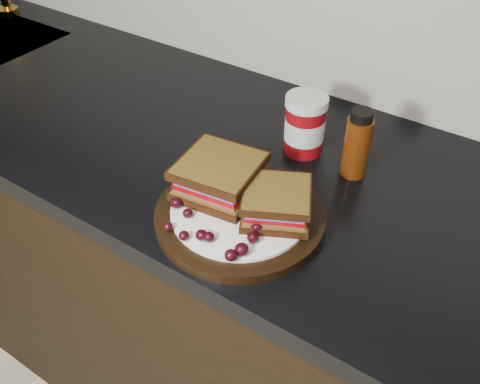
% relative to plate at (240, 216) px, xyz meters
% --- Properties ---
extents(base_cabinets, '(3.96, 0.58, 0.86)m').
position_rel_plate_xyz_m(base_cabinets, '(0.00, 0.15, -0.48)').
color(base_cabinets, black).
rests_on(base_cabinets, ground_plane).
extents(countertop, '(3.98, 0.60, 0.04)m').
position_rel_plate_xyz_m(countertop, '(0.00, 0.15, -0.03)').
color(countertop, black).
rests_on(countertop, base_cabinets).
extents(plate, '(0.28, 0.28, 0.02)m').
position_rel_plate_xyz_m(plate, '(0.00, 0.00, 0.00)').
color(plate, black).
rests_on(plate, countertop).
extents(sandwich_left, '(0.14, 0.14, 0.06)m').
position_rel_plate_xyz_m(sandwich_left, '(-0.06, 0.02, 0.04)').
color(sandwich_left, brown).
rests_on(sandwich_left, plate).
extents(sandwich_right, '(0.14, 0.14, 0.05)m').
position_rel_plate_xyz_m(sandwich_right, '(0.05, 0.02, 0.04)').
color(sandwich_right, brown).
rests_on(sandwich_right, plate).
extents(grape_0, '(0.02, 0.02, 0.02)m').
position_rel_plate_xyz_m(grape_0, '(-0.09, -0.05, 0.02)').
color(grape_0, black).
rests_on(grape_0, plate).
extents(grape_1, '(0.02, 0.02, 0.02)m').
position_rel_plate_xyz_m(grape_1, '(-0.06, -0.06, 0.02)').
color(grape_1, black).
rests_on(grape_1, plate).
extents(grape_2, '(0.02, 0.02, 0.01)m').
position_rel_plate_xyz_m(grape_2, '(-0.07, -0.10, 0.02)').
color(grape_2, black).
rests_on(grape_2, plate).
extents(grape_3, '(0.02, 0.02, 0.02)m').
position_rel_plate_xyz_m(grape_3, '(-0.03, -0.10, 0.02)').
color(grape_3, black).
rests_on(grape_3, plate).
extents(grape_4, '(0.02, 0.02, 0.02)m').
position_rel_plate_xyz_m(grape_4, '(-0.01, -0.09, 0.02)').
color(grape_4, black).
rests_on(grape_4, plate).
extents(grape_5, '(0.02, 0.02, 0.02)m').
position_rel_plate_xyz_m(grape_5, '(0.00, -0.09, 0.02)').
color(grape_5, black).
rests_on(grape_5, plate).
extents(grape_6, '(0.02, 0.02, 0.02)m').
position_rel_plate_xyz_m(grape_6, '(0.05, -0.10, 0.02)').
color(grape_6, black).
rests_on(grape_6, plate).
extents(grape_7, '(0.02, 0.02, 0.02)m').
position_rel_plate_xyz_m(grape_7, '(0.06, -0.08, 0.02)').
color(grape_7, black).
rests_on(grape_7, plate).
extents(grape_8, '(0.02, 0.02, 0.02)m').
position_rel_plate_xyz_m(grape_8, '(0.06, -0.05, 0.02)').
color(grape_8, black).
rests_on(grape_8, plate).
extents(grape_9, '(0.02, 0.02, 0.02)m').
position_rel_plate_xyz_m(grape_9, '(0.05, -0.03, 0.02)').
color(grape_9, black).
rests_on(grape_9, plate).
extents(grape_10, '(0.02, 0.02, 0.02)m').
position_rel_plate_xyz_m(grape_10, '(0.09, 0.01, 0.02)').
color(grape_10, black).
rests_on(grape_10, plate).
extents(grape_11, '(0.02, 0.02, 0.01)m').
position_rel_plate_xyz_m(grape_11, '(0.07, 0.02, 0.02)').
color(grape_11, black).
rests_on(grape_11, plate).
extents(grape_12, '(0.02, 0.02, 0.02)m').
position_rel_plate_xyz_m(grape_12, '(0.06, 0.03, 0.02)').
color(grape_12, black).
rests_on(grape_12, plate).
extents(grape_13, '(0.02, 0.02, 0.02)m').
position_rel_plate_xyz_m(grape_13, '(-0.06, 0.06, 0.02)').
color(grape_13, black).
rests_on(grape_13, plate).
extents(grape_14, '(0.02, 0.02, 0.02)m').
position_rel_plate_xyz_m(grape_14, '(-0.07, 0.03, 0.02)').
color(grape_14, black).
rests_on(grape_14, plate).
extents(grape_15, '(0.02, 0.02, 0.02)m').
position_rel_plate_xyz_m(grape_15, '(-0.06, 0.01, 0.02)').
color(grape_15, black).
rests_on(grape_15, plate).
extents(grape_16, '(0.02, 0.02, 0.02)m').
position_rel_plate_xyz_m(grape_16, '(-0.09, -0.01, 0.02)').
color(grape_16, black).
rests_on(grape_16, plate).
extents(grape_17, '(0.02, 0.02, 0.02)m').
position_rel_plate_xyz_m(grape_17, '(-0.06, 0.05, 0.03)').
color(grape_17, black).
rests_on(grape_17, plate).
extents(grape_18, '(0.02, 0.02, 0.02)m').
position_rel_plate_xyz_m(grape_18, '(-0.08, 0.02, 0.02)').
color(grape_18, black).
rests_on(grape_18, plate).
extents(grape_19, '(0.02, 0.02, 0.02)m').
position_rel_plate_xyz_m(grape_19, '(-0.08, 0.02, 0.02)').
color(grape_19, black).
rests_on(grape_19, plate).
extents(condiment_jar, '(0.08, 0.08, 0.12)m').
position_rel_plate_xyz_m(condiment_jar, '(-0.01, 0.23, 0.05)').
color(condiment_jar, maroon).
rests_on(condiment_jar, countertop).
extents(oil_bottle, '(0.06, 0.06, 0.13)m').
position_rel_plate_xyz_m(oil_bottle, '(0.10, 0.22, 0.06)').
color(oil_bottle, '#491E07').
rests_on(oil_bottle, countertop).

